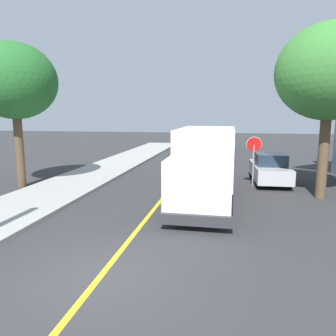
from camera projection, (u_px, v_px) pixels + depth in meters
ground_plane at (99, 278)px, 7.60m from camera, size 120.00×120.00×0.00m
sidewalk_curb at (8, 212)px, 12.46m from camera, size 3.60×60.00×0.15m
centre_line_yellow at (172, 186)px, 17.29m from camera, size 0.16×56.00×0.01m
box_truck at (205, 162)px, 13.95m from camera, size 2.43×7.19×3.20m
parked_car_near at (208, 162)px, 20.59m from camera, size 1.90×4.44×1.67m
parked_car_mid at (216, 151)px, 26.46m from camera, size 2.00×4.48×1.67m
parked_car_far at (225, 144)px, 33.46m from camera, size 1.86×4.42×1.67m
parked_car_furthest at (218, 139)px, 39.10m from camera, size 1.93×4.45×1.67m
parked_van_across at (270, 169)px, 18.02m from camera, size 1.99×4.47×1.67m
stop_sign at (254, 152)px, 16.96m from camera, size 0.80×0.10×2.65m
street_tree_near at (14, 82)px, 16.28m from camera, size 4.25×4.25×7.39m
street_tree_far_side at (330, 73)px, 13.98m from camera, size 4.65×4.65×7.72m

